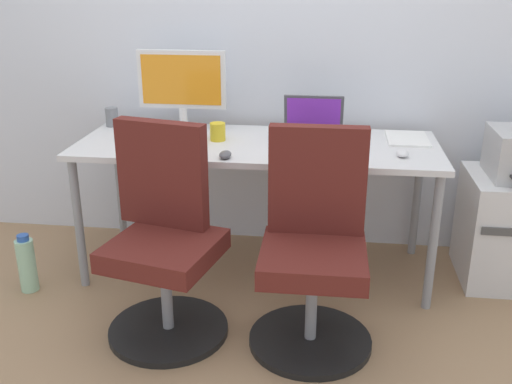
# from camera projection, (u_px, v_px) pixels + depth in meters

# --- Properties ---
(ground_plane) EXTENTS (5.28, 5.28, 0.00)m
(ground_plane) POSITION_uv_depth(u_px,v_px,m) (257.00, 268.00, 3.26)
(ground_plane) COLOR #9E7A56
(back_wall) EXTENTS (4.40, 0.04, 2.60)m
(back_wall) POSITION_uv_depth(u_px,v_px,m) (267.00, 19.00, 3.20)
(back_wall) COLOR silver
(back_wall) RESTS_ON ground
(desk) EXTENTS (1.84, 0.70, 0.72)m
(desk) POSITION_uv_depth(u_px,v_px,m) (257.00, 154.00, 3.03)
(desk) COLOR silver
(desk) RESTS_ON ground
(office_chair_left) EXTENTS (0.54, 0.54, 0.94)m
(office_chair_left) POSITION_uv_depth(u_px,v_px,m) (164.00, 242.00, 2.59)
(office_chair_left) COLOR black
(office_chair_left) RESTS_ON ground
(office_chair_right) EXTENTS (0.54, 0.54, 0.94)m
(office_chair_right) POSITION_uv_depth(u_px,v_px,m) (314.00, 251.00, 2.51)
(office_chair_right) COLOR black
(office_chair_right) RESTS_ON ground
(water_bottle_on_floor) EXTENTS (0.09, 0.09, 0.31)m
(water_bottle_on_floor) POSITION_uv_depth(u_px,v_px,m) (27.00, 264.00, 2.99)
(water_bottle_on_floor) COLOR #A5D8B2
(water_bottle_on_floor) RESTS_ON ground
(desktop_monitor) EXTENTS (0.48, 0.18, 0.43)m
(desktop_monitor) POSITION_uv_depth(u_px,v_px,m) (182.00, 85.00, 3.17)
(desktop_monitor) COLOR silver
(desktop_monitor) RESTS_ON desk
(open_laptop) EXTENTS (0.31, 0.28, 0.22)m
(open_laptop) POSITION_uv_depth(u_px,v_px,m) (313.00, 130.00, 3.03)
(open_laptop) COLOR #4C4C51
(open_laptop) RESTS_ON desk
(keyboard_by_monitor) EXTENTS (0.34, 0.12, 0.02)m
(keyboard_by_monitor) POSITION_uv_depth(u_px,v_px,m) (169.00, 144.00, 2.96)
(keyboard_by_monitor) COLOR #515156
(keyboard_by_monitor) RESTS_ON desk
(keyboard_by_laptop) EXTENTS (0.34, 0.12, 0.02)m
(keyboard_by_laptop) POSITION_uv_depth(u_px,v_px,m) (320.00, 155.00, 2.77)
(keyboard_by_laptop) COLOR silver
(keyboard_by_laptop) RESTS_ON desk
(mouse_by_monitor) EXTENTS (0.06, 0.10, 0.03)m
(mouse_by_monitor) POSITION_uv_depth(u_px,v_px,m) (225.00, 155.00, 2.76)
(mouse_by_monitor) COLOR #515156
(mouse_by_monitor) RESTS_ON desk
(mouse_by_laptop) EXTENTS (0.06, 0.10, 0.03)m
(mouse_by_laptop) POSITION_uv_depth(u_px,v_px,m) (402.00, 153.00, 2.78)
(mouse_by_laptop) COLOR silver
(mouse_by_laptop) RESTS_ON desk
(coffee_mug) EXTENTS (0.08, 0.08, 0.09)m
(coffee_mug) POSITION_uv_depth(u_px,v_px,m) (218.00, 132.00, 3.03)
(coffee_mug) COLOR yellow
(coffee_mug) RESTS_ON desk
(pen_cup) EXTENTS (0.07, 0.07, 0.10)m
(pen_cup) POSITION_uv_depth(u_px,v_px,m) (112.00, 117.00, 3.31)
(pen_cup) COLOR slate
(pen_cup) RESTS_ON desk
(paper_pile) EXTENTS (0.21, 0.30, 0.01)m
(paper_pile) POSITION_uv_depth(u_px,v_px,m) (407.00, 139.00, 3.06)
(paper_pile) COLOR white
(paper_pile) RESTS_ON desk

